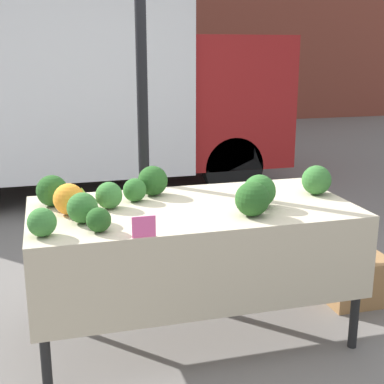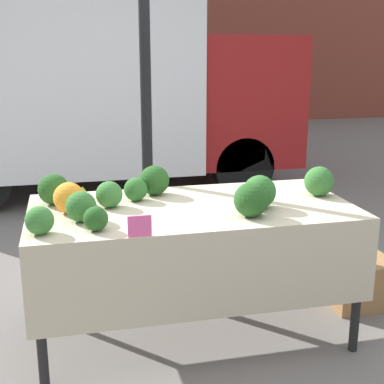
{
  "view_description": "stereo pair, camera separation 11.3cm",
  "coord_description": "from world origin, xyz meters",
  "px_view_note": "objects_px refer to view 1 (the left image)",
  "views": [
    {
      "loc": [
        -0.76,
        -2.76,
        1.63
      ],
      "look_at": [
        0.0,
        0.0,
        0.87
      ],
      "focal_mm": 50.0,
      "sensor_mm": 36.0,
      "label": 1
    },
    {
      "loc": [
        -0.65,
        -2.79,
        1.63
      ],
      "look_at": [
        0.0,
        0.0,
        0.87
      ],
      "focal_mm": 50.0,
      "sensor_mm": 36.0,
      "label": 2
    }
  ],
  "objects_px": {
    "parked_truck": "(83,83)",
    "produce_crate": "(354,278)",
    "orange_cauliflower": "(69,199)",
    "price_sign": "(144,227)"
  },
  "relations": [
    {
      "from": "orange_cauliflower",
      "to": "produce_crate",
      "type": "height_order",
      "value": "orange_cauliflower"
    },
    {
      "from": "parked_truck",
      "to": "produce_crate",
      "type": "height_order",
      "value": "parked_truck"
    },
    {
      "from": "produce_crate",
      "to": "orange_cauliflower",
      "type": "bearing_deg",
      "value": -176.65
    },
    {
      "from": "parked_truck",
      "to": "produce_crate",
      "type": "relative_size",
      "value": 10.29
    },
    {
      "from": "produce_crate",
      "to": "parked_truck",
      "type": "bearing_deg",
      "value": 111.48
    },
    {
      "from": "price_sign",
      "to": "parked_truck",
      "type": "bearing_deg",
      "value": 89.12
    },
    {
      "from": "orange_cauliflower",
      "to": "produce_crate",
      "type": "distance_m",
      "value": 1.97
    },
    {
      "from": "parked_truck",
      "to": "produce_crate",
      "type": "bearing_deg",
      "value": -68.52
    },
    {
      "from": "parked_truck",
      "to": "orange_cauliflower",
      "type": "xyz_separation_m",
      "value": [
        -0.38,
        -3.79,
        -0.38
      ]
    },
    {
      "from": "parked_truck",
      "to": "orange_cauliflower",
      "type": "bearing_deg",
      "value": -95.71
    }
  ]
}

